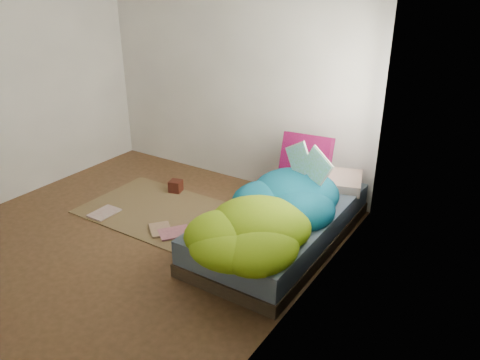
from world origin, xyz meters
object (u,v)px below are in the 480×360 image
wooden_box (176,186)px  bed (281,226)px  floor_book_b (172,228)px  pillow_magenta (306,159)px  open_book (308,153)px  floor_book_a (97,210)px

wooden_box → bed: bearing=-10.8°
floor_book_b → pillow_magenta: bearing=85.9°
pillow_magenta → open_book: open_book is taller
bed → floor_book_b: 1.09m
pillow_magenta → floor_book_a: pillow_magenta is taller
floor_book_a → wooden_box: bearing=65.2°
bed → open_book: (0.10, 0.29, 0.65)m
open_book → floor_book_a: open_book is taller
pillow_magenta → bed: bearing=-88.8°
floor_book_b → wooden_box: bearing=163.3°
open_book → floor_book_a: bearing=-137.9°
floor_book_a → open_book: bearing=22.3°
bed → open_book: open_book is taller
wooden_box → floor_book_a: bearing=-114.5°
bed → pillow_magenta: size_ratio=3.97×
wooden_box → floor_book_b: size_ratio=0.45×
floor_book_b → open_book: bearing=67.9°
floor_book_a → floor_book_b: size_ratio=1.01×
bed → floor_book_a: (-1.91, -0.55, -0.14)m
bed → open_book: bearing=71.0°
bed → pillow_magenta: bearing=97.8°
wooden_box → floor_book_a: (-0.38, -0.84, -0.06)m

